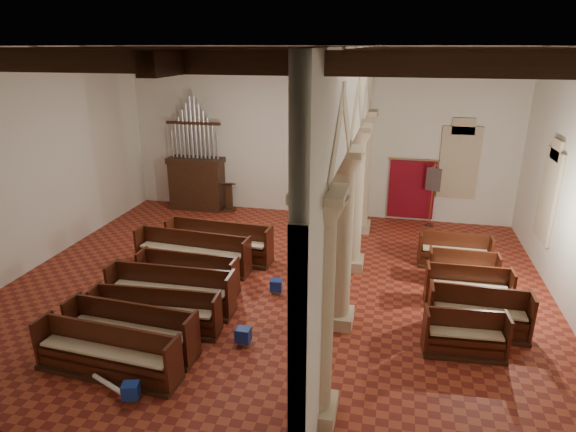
{
  "coord_description": "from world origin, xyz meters",
  "views": [
    {
      "loc": [
        2.83,
        -11.08,
        6.04
      ],
      "look_at": [
        0.21,
        0.5,
        1.79
      ],
      "focal_mm": 30.0,
      "sensor_mm": 36.0,
      "label": 1
    }
  ],
  "objects_px": {
    "lectern": "(229,198)",
    "nave_pew_0": "(108,359)",
    "processional_banner": "(431,205)",
    "aisle_pew_0": "(464,340)",
    "pipe_organ": "(196,174)"
  },
  "relations": [
    {
      "from": "pipe_organ",
      "to": "aisle_pew_0",
      "type": "distance_m",
      "value": 11.81
    },
    {
      "from": "nave_pew_0",
      "to": "processional_banner",
      "type": "bearing_deg",
      "value": 60.34
    },
    {
      "from": "pipe_organ",
      "to": "lectern",
      "type": "xyz_separation_m",
      "value": [
        1.28,
        -0.01,
        -0.88
      ]
    },
    {
      "from": "lectern",
      "to": "processional_banner",
      "type": "bearing_deg",
      "value": -6.69
    },
    {
      "from": "processional_banner",
      "to": "nave_pew_0",
      "type": "distance_m",
      "value": 11.71
    },
    {
      "from": "lectern",
      "to": "aisle_pew_0",
      "type": "distance_m",
      "value": 10.8
    },
    {
      "from": "nave_pew_0",
      "to": "aisle_pew_0",
      "type": "distance_m",
      "value": 7.12
    },
    {
      "from": "aisle_pew_0",
      "to": "lectern",
      "type": "bearing_deg",
      "value": 131.63
    },
    {
      "from": "lectern",
      "to": "processional_banner",
      "type": "distance_m",
      "value": 7.41
    },
    {
      "from": "pipe_organ",
      "to": "lectern",
      "type": "height_order",
      "value": "pipe_organ"
    },
    {
      "from": "pipe_organ",
      "to": "nave_pew_0",
      "type": "bearing_deg",
      "value": -77.13
    },
    {
      "from": "pipe_organ",
      "to": "aisle_pew_0",
      "type": "bearing_deg",
      "value": -40.07
    },
    {
      "from": "lectern",
      "to": "nave_pew_0",
      "type": "bearing_deg",
      "value": -91.18
    },
    {
      "from": "aisle_pew_0",
      "to": "processional_banner",
      "type": "bearing_deg",
      "value": 88.44
    },
    {
      "from": "lectern",
      "to": "processional_banner",
      "type": "xyz_separation_m",
      "value": [
        7.4,
        0.0,
        0.29
      ]
    }
  ]
}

